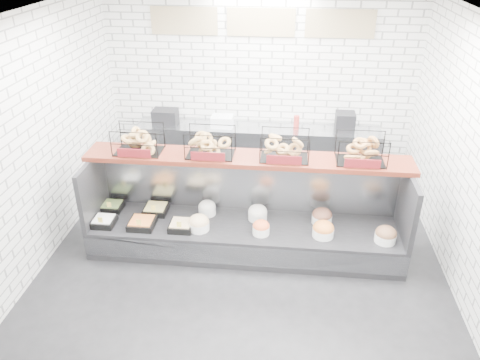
# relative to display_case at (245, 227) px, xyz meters

# --- Properties ---
(ground) EXTENTS (5.50, 5.50, 0.00)m
(ground) POSITION_rel_display_case_xyz_m (0.00, -0.34, -0.33)
(ground) COLOR black
(ground) RESTS_ON ground
(room_shell) EXTENTS (5.02, 5.51, 3.01)m
(room_shell) POSITION_rel_display_case_xyz_m (0.00, 0.26, 1.73)
(room_shell) COLOR white
(room_shell) RESTS_ON ground
(display_case) EXTENTS (4.00, 0.90, 1.20)m
(display_case) POSITION_rel_display_case_xyz_m (0.00, 0.00, 0.00)
(display_case) COLOR black
(display_case) RESTS_ON ground
(bagel_shelf) EXTENTS (4.10, 0.50, 0.40)m
(bagel_shelf) POSITION_rel_display_case_xyz_m (0.01, 0.18, 1.05)
(bagel_shelf) COLOR #49180F
(bagel_shelf) RESTS_ON display_case
(prep_counter) EXTENTS (4.00, 0.60, 1.20)m
(prep_counter) POSITION_rel_display_case_xyz_m (-0.00, 2.09, 0.14)
(prep_counter) COLOR #93969B
(prep_counter) RESTS_ON ground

